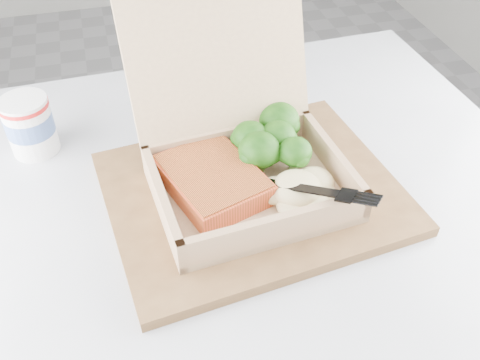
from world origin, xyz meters
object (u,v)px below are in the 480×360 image
object	(u,v)px
serving_tray	(252,192)
cafe_table	(255,310)
paper_cup	(29,124)
takeout_container	(240,144)

from	to	relation	value
serving_tray	cafe_table	bearing A→B (deg)	-96.90
cafe_table	paper_cup	world-z (taller)	paper_cup
serving_tray	paper_cup	world-z (taller)	paper_cup
cafe_table	serving_tray	world-z (taller)	serving_tray
cafe_table	paper_cup	xyz separation A→B (m)	(-0.27, 0.22, 0.24)
takeout_container	paper_cup	size ratio (longest dim) A/B	3.13
takeout_container	serving_tray	bearing A→B (deg)	-75.72
serving_tray	paper_cup	distance (m)	0.33
cafe_table	serving_tray	bearing A→B (deg)	83.10
cafe_table	paper_cup	distance (m)	0.42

